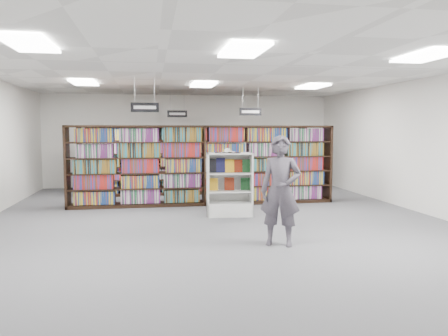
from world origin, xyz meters
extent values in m
plane|color=#56555B|center=(0.00, 0.00, 0.00)|extent=(12.00, 12.00, 0.00)
cube|color=silver|center=(0.00, 0.00, 3.20)|extent=(10.00, 12.00, 0.10)
cube|color=white|center=(0.00, 6.00, 1.60)|extent=(10.00, 0.10, 3.20)
cube|color=white|center=(0.00, -6.00, 1.60)|extent=(10.00, 0.10, 3.20)
cube|color=white|center=(5.00, 0.00, 1.60)|extent=(0.10, 12.00, 3.20)
cube|color=black|center=(0.00, 2.00, 1.05)|extent=(7.00, 0.60, 2.10)
cube|color=maroon|center=(0.00, 2.00, 1.05)|extent=(6.88, 0.42, 1.98)
cube|color=black|center=(0.00, 4.00, 1.05)|extent=(7.00, 0.60, 2.10)
cube|color=maroon|center=(0.00, 4.00, 1.05)|extent=(6.88, 0.42, 1.98)
cube|color=black|center=(0.00, 5.70, 1.05)|extent=(7.00, 0.60, 2.10)
cube|color=maroon|center=(0.00, 5.70, 1.05)|extent=(6.88, 0.42, 1.98)
cylinder|color=#B2B2B7|center=(-1.73, 1.00, 2.91)|extent=(0.01, 0.01, 0.58)
cylinder|color=#B2B2B7|center=(-1.27, 1.00, 2.91)|extent=(0.01, 0.01, 0.58)
cube|color=black|center=(-1.50, 1.00, 2.51)|extent=(0.65, 0.02, 0.22)
cube|color=white|center=(-1.50, 0.99, 2.51)|extent=(0.52, 0.00, 0.08)
cylinder|color=#B2B2B7|center=(1.27, 3.00, 2.91)|extent=(0.01, 0.01, 0.58)
cylinder|color=#B2B2B7|center=(1.73, 3.00, 2.91)|extent=(0.01, 0.01, 0.58)
cube|color=black|center=(1.50, 3.00, 2.51)|extent=(0.65, 0.02, 0.22)
cube|color=white|center=(1.50, 2.99, 2.51)|extent=(0.52, 0.00, 0.08)
cylinder|color=#B2B2B7|center=(-0.73, 5.00, 2.91)|extent=(0.01, 0.01, 0.58)
cylinder|color=#B2B2B7|center=(-0.27, 5.00, 2.91)|extent=(0.01, 0.01, 0.58)
cube|color=black|center=(-0.50, 5.00, 2.51)|extent=(0.65, 0.02, 0.22)
cube|color=white|center=(-0.50, 4.99, 2.51)|extent=(0.52, 0.00, 0.08)
cube|color=white|center=(-3.00, -3.00, 3.16)|extent=(0.60, 1.20, 0.04)
cube|color=white|center=(0.00, -3.00, 3.16)|extent=(0.60, 1.20, 0.04)
cube|color=white|center=(3.00, -3.00, 3.16)|extent=(0.60, 1.20, 0.04)
cube|color=white|center=(-3.00, 2.00, 3.16)|extent=(0.60, 1.20, 0.04)
cube|color=white|center=(0.00, 2.00, 3.16)|extent=(0.60, 1.20, 0.04)
cube|color=white|center=(3.00, 2.00, 3.16)|extent=(0.60, 1.20, 0.04)
cube|color=silver|center=(0.40, 0.37, 0.16)|extent=(1.08, 0.60, 0.31)
cube|color=silver|center=(-0.10, 0.41, 0.73)|extent=(0.08, 0.52, 1.46)
cube|color=silver|center=(0.90, 0.33, 0.73)|extent=(0.08, 0.52, 1.46)
cube|color=silver|center=(0.42, 0.61, 0.73)|extent=(1.04, 0.11, 1.46)
cube|color=silver|center=(0.40, 0.37, 1.44)|extent=(1.08, 0.60, 0.03)
cube|color=silver|center=(0.40, 0.37, 0.57)|extent=(1.00, 0.55, 0.02)
cube|color=silver|center=(0.40, 0.37, 0.99)|extent=(1.00, 0.55, 0.02)
cube|color=black|center=(0.01, 0.45, 1.16)|extent=(0.21, 0.09, 0.31)
cube|color=#12133A|center=(0.21, 0.43, 1.16)|extent=(0.21, 0.09, 0.31)
cube|color=gold|center=(0.41, 0.42, 1.16)|extent=(0.21, 0.09, 0.31)
cube|color=maroon|center=(0.61, 0.40, 1.16)|extent=(0.21, 0.09, 0.31)
cube|color=#15421D|center=(0.81, 0.39, 1.16)|extent=(0.21, 0.09, 0.31)
cube|color=gold|center=(0.03, 0.45, 0.73)|extent=(0.23, 0.08, 0.29)
cube|color=maroon|center=(0.41, 0.42, 0.73)|extent=(0.23, 0.08, 0.29)
cube|color=#15421D|center=(0.79, 0.39, 0.73)|extent=(0.23, 0.08, 0.29)
cube|color=black|center=(0.37, 0.38, 1.47)|extent=(0.64, 0.48, 0.01)
cube|color=white|center=(0.24, 0.38, 1.48)|extent=(0.33, 0.36, 0.05)
cube|color=white|center=(0.51, 0.38, 1.48)|extent=(0.33, 0.36, 0.07)
cylinder|color=white|center=(0.35, 0.38, 1.52)|extent=(0.18, 0.31, 0.10)
imported|color=#48444E|center=(0.80, -2.34, 0.95)|extent=(0.81, 0.69, 1.89)
camera|label=1|loc=(-1.39, -9.46, 1.98)|focal=35.00mm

